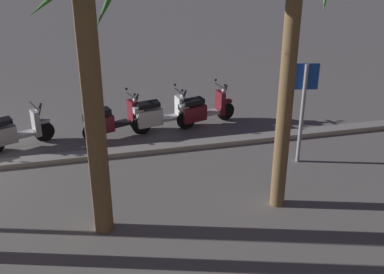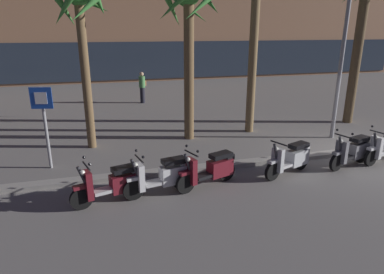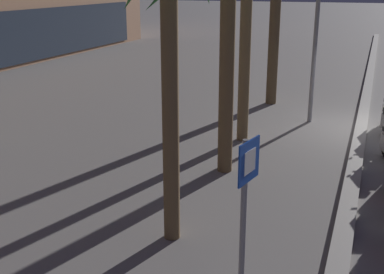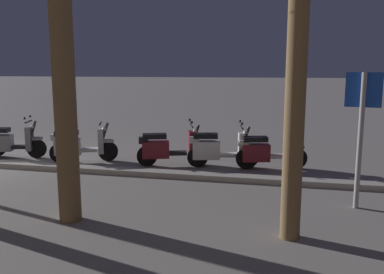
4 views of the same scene
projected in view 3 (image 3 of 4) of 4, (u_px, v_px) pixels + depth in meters
The scene contains 5 objects.
ground_plane at pixel (369, 130), 15.35m from camera, with size 200.00×200.00×0.00m, color gray.
curb_strip at pixel (361, 128), 15.40m from camera, with size 60.00×0.36×0.12m, color #ADA89E.
crossing_sign at pixel (245, 200), 6.91m from camera, with size 0.59×0.17×2.40m.
palm_tree_far_corner at pixel (228, 3), 10.90m from camera, with size 2.17×2.15×5.43m.
palm_tree_near_sign at pixel (170, 15), 7.79m from camera, with size 1.91×1.95×5.21m.
Camera 3 is at (-15.70, 0.00, 4.45)m, focal length 45.95 mm.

